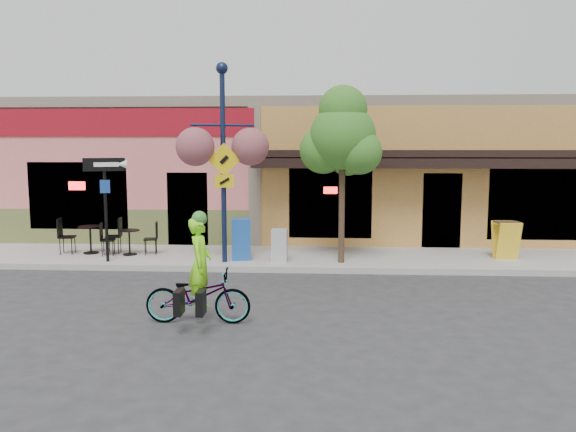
% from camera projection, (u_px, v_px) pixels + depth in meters
% --- Properties ---
extents(ground, '(90.00, 90.00, 0.00)m').
position_uv_depth(ground, '(281.00, 278.00, 13.14)').
color(ground, '#2D2D30').
rests_on(ground, ground).
extents(sidewalk, '(24.00, 3.00, 0.15)m').
position_uv_depth(sidewalk, '(286.00, 258.00, 15.11)').
color(sidewalk, '#9E9B93').
rests_on(sidewalk, ground).
extents(curb, '(24.00, 0.12, 0.15)m').
position_uv_depth(curb, '(283.00, 270.00, 13.68)').
color(curb, '#A8A59E').
rests_on(curb, ground).
extents(building, '(18.20, 8.20, 4.50)m').
position_uv_depth(building, '(295.00, 169.00, 20.29)').
color(building, '#DA6D6B').
rests_on(building, ground).
extents(bicycle, '(1.84, 0.67, 0.96)m').
position_uv_depth(bicycle, '(198.00, 296.00, 9.73)').
color(bicycle, maroon).
rests_on(bicycle, ground).
extents(cyclist_rider, '(0.40, 0.59, 1.61)m').
position_uv_depth(cyclist_rider, '(201.00, 278.00, 9.69)').
color(cyclist_rider, '#8DFF1A').
rests_on(cyclist_rider, ground).
extents(lamp_post, '(1.70, 1.12, 4.96)m').
position_uv_depth(lamp_post, '(223.00, 164.00, 13.93)').
color(lamp_post, '#121D3A').
rests_on(lamp_post, sidewalk).
extents(one_way_sign, '(1.01, 0.61, 2.63)m').
position_uv_depth(one_way_sign, '(106.00, 210.00, 14.12)').
color(one_way_sign, black).
rests_on(one_way_sign, sidewalk).
extents(cafe_set_left, '(1.74, 1.05, 0.99)m').
position_uv_depth(cafe_set_left, '(90.00, 236.00, 15.29)').
color(cafe_set_left, black).
rests_on(cafe_set_left, sidewalk).
extents(cafe_set_right, '(1.61, 1.04, 0.89)m').
position_uv_depth(cafe_set_right, '(129.00, 239.00, 15.10)').
color(cafe_set_right, black).
rests_on(cafe_set_right, sidewalk).
extents(newspaper_box_blue, '(0.54, 0.49, 1.06)m').
position_uv_depth(newspaper_box_blue, '(241.00, 239.00, 14.48)').
color(newspaper_box_blue, '#1B50A7').
rests_on(newspaper_box_blue, sidewalk).
extents(newspaper_box_grey, '(0.40, 0.36, 0.83)m').
position_uv_depth(newspaper_box_grey, '(279.00, 245.00, 14.21)').
color(newspaper_box_grey, '#ACACAC').
rests_on(newspaper_box_grey, sidewalk).
extents(street_tree, '(1.95, 1.95, 4.45)m').
position_uv_depth(street_tree, '(342.00, 174.00, 13.88)').
color(street_tree, '#3D7A26').
rests_on(street_tree, sidewalk).
extents(sandwich_board, '(0.64, 0.50, 0.98)m').
position_uv_depth(sandwich_board, '(509.00, 241.00, 14.41)').
color(sandwich_board, yellow).
rests_on(sandwich_board, sidewalk).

